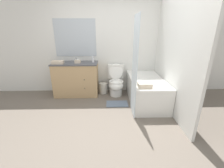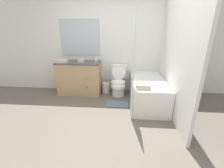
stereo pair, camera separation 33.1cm
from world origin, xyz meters
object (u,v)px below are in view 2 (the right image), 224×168
object	(u,v)px
sink_faucet	(81,59)
hand_towel_folded	(62,61)
toilet	(118,82)
soap_dispenser	(96,59)
wastebasket	(106,88)
tissue_box	(81,61)
vanity_cabinet	(80,78)
bathtub	(147,91)
bath_mat	(117,104)
bath_towel_folded	(143,86)

from	to	relation	value
sink_faucet	hand_towel_folded	bearing A→B (deg)	-140.41
toilet	soap_dispenser	size ratio (longest dim) A/B	5.49
toilet	wastebasket	bearing A→B (deg)	162.34
wastebasket	tissue_box	size ratio (longest dim) A/B	2.03
vanity_cabinet	soap_dispenser	xyz separation A→B (m)	(0.45, 0.04, 0.49)
tissue_box	sink_faucet	bearing A→B (deg)	108.58
wastebasket	hand_towel_folded	size ratio (longest dim) A/B	1.06
vanity_cabinet	toilet	size ratio (longest dim) A/B	1.38
vanity_cabinet	bathtub	bearing A→B (deg)	-15.05
vanity_cabinet	tissue_box	distance (m)	0.47
hand_towel_folded	bath_mat	bearing A→B (deg)	-18.73
bathtub	tissue_box	world-z (taller)	tissue_box
wastebasket	bath_towel_folded	world-z (taller)	bath_towel_folded
sink_faucet	soap_dispenser	bearing A→B (deg)	-19.31
toilet	tissue_box	distance (m)	1.11
vanity_cabinet	wastebasket	bearing A→B (deg)	5.01
sink_faucet	wastebasket	bearing A→B (deg)	-11.02
sink_faucet	bath_towel_folded	bearing A→B (deg)	-37.84
sink_faucet	bath_towel_folded	distance (m)	1.99
hand_towel_folded	bath_mat	xyz separation A→B (m)	(1.43, -0.49, -0.90)
hand_towel_folded	bath_mat	size ratio (longest dim) A/B	0.54
toilet	wastebasket	size ratio (longest dim) A/B	2.84
vanity_cabinet	tissue_box	world-z (taller)	tissue_box
tissue_box	hand_towel_folded	bearing A→B (deg)	-168.37
vanity_cabinet	tissue_box	xyz separation A→B (m)	(0.08, -0.03, 0.46)
toilet	soap_dispenser	world-z (taller)	soap_dispenser
bathtub	wastebasket	world-z (taller)	bathtub
tissue_box	wastebasket	bearing A→B (deg)	8.31
bath_towel_folded	hand_towel_folded	bearing A→B (deg)	155.49
vanity_cabinet	sink_faucet	bearing A→B (deg)	90.00
sink_faucet	soap_dispenser	world-z (taller)	soap_dispenser
soap_dispenser	bath_towel_folded	bearing A→B (deg)	-43.55
soap_dispenser	hand_towel_folded	size ratio (longest dim) A/B	0.55
toilet	tissue_box	world-z (taller)	tissue_box
sink_faucet	hand_towel_folded	xyz separation A→B (m)	(-0.39, -0.32, 0.00)
soap_dispenser	bath_mat	distance (m)	1.28
hand_towel_folded	bath_towel_folded	xyz separation A→B (m)	(1.95, -0.89, -0.28)
vanity_cabinet	sink_faucet	distance (m)	0.50
wastebasket	bath_towel_folded	xyz separation A→B (m)	(0.86, -1.07, 0.48)
bath_mat	hand_towel_folded	bearing A→B (deg)	161.27
bathtub	tissue_box	bearing A→B (deg)	165.24
hand_towel_folded	wastebasket	bearing A→B (deg)	9.74
soap_dispenser	bath_mat	world-z (taller)	soap_dispenser
toilet	bathtub	size ratio (longest dim) A/B	0.55
sink_faucet	toilet	size ratio (longest dim) A/B	0.17
vanity_cabinet	sink_faucet	world-z (taller)	sink_faucet
vanity_cabinet	bathtub	xyz separation A→B (m)	(1.74, -0.47, -0.15)
bathtub	bath_mat	xyz separation A→B (m)	(-0.70, -0.14, -0.28)
toilet	bathtub	bearing A→B (deg)	-30.98
hand_towel_folded	bath_mat	world-z (taller)	hand_towel_folded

